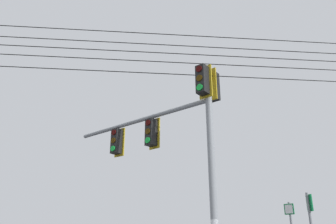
# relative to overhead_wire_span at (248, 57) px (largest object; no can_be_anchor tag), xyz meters

# --- Properties ---
(signal_mast_assembly) EXTENTS (5.89, 2.25, 6.96)m
(signal_mast_assembly) POSITION_rel_overhead_wire_span_xyz_m (2.36, 0.23, -2.37)
(signal_mast_assembly) COLOR gray
(signal_mast_assembly) RESTS_ON ground
(overhead_wire_span) EXTENTS (25.81, 13.19, 1.71)m
(overhead_wire_span) POSITION_rel_overhead_wire_span_xyz_m (0.00, 0.00, 0.00)
(overhead_wire_span) COLOR black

